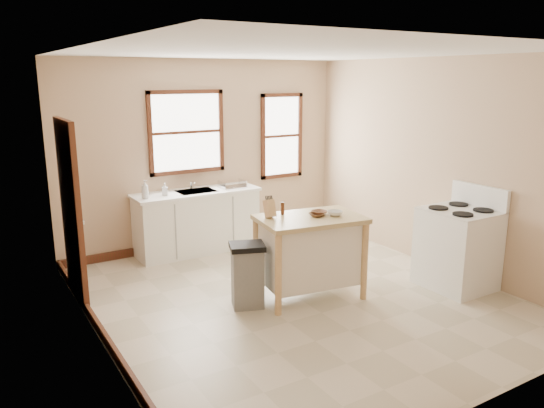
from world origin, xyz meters
The scene contains 23 objects.
floor centered at (0.00, 0.00, 0.00)m, with size 5.00×5.00×0.00m, color beige.
ceiling centered at (0.00, 0.00, 2.80)m, with size 5.00×5.00×0.00m, color white.
wall_back centered at (0.00, 2.50, 1.40)m, with size 4.50×0.04×2.80m, color tan.
wall_left centered at (-2.25, 0.00, 1.40)m, with size 0.04×5.00×2.80m, color tan.
wall_right centered at (2.25, 0.00, 1.40)m, with size 0.04×5.00×2.80m, color tan.
window_main centered at (-0.30, 2.48, 1.75)m, with size 1.17×0.06×1.22m, color #412411, non-canonical shape.
window_side centered at (1.35, 2.48, 1.60)m, with size 0.77×0.06×1.37m, color #412411, non-canonical shape.
door_left centered at (-2.21, 1.30, 1.05)m, with size 0.06×0.90×2.10m, color #412411.
baseboard_back centered at (0.00, 2.47, 0.06)m, with size 4.50×0.04×0.12m, color #412411.
baseboard_left centered at (-2.22, 0.00, 0.06)m, with size 0.04×5.00×0.12m, color #412411.
sink_counter centered at (-0.30, 2.20, 0.46)m, with size 1.86×0.62×0.92m, color white, non-canonical shape.
faucet centered at (-0.30, 2.38, 1.03)m, with size 0.03×0.03×0.22m, color silver.
soap_bottle_a centered at (-1.09, 2.10, 1.05)m, with size 0.10×0.10×0.26m, color #B2B2B2.
soap_bottle_b centered at (-0.79, 2.17, 1.01)m, with size 0.08×0.08×0.17m, color #B2B2B2.
dish_rack centered at (0.26, 2.14, 0.97)m, with size 0.37×0.28×0.09m, color silver, non-canonical shape.
kitchen_island centered at (0.16, -0.03, 0.49)m, with size 1.19×0.76×0.97m, color tan, non-canonical shape.
knife_block centered at (-0.27, 0.18, 1.07)m, with size 0.10×0.10×0.20m, color #DBAF73, non-canonical shape.
pepper_grinder centered at (-0.07, 0.22, 1.05)m, with size 0.04×0.04×0.15m, color #442312.
bowl_a centered at (0.23, -0.05, 1.00)m, with size 0.17×0.17×0.04m, color brown.
bowl_b centered at (0.31, 0.01, 1.00)m, with size 0.18×0.18×0.04m, color brown.
bowl_c centered at (0.43, -0.13, 1.00)m, with size 0.18×0.18×0.05m, color silver.
trash_bin centered at (-0.61, 0.10, 0.37)m, with size 0.38×0.32×0.74m, color slate, non-canonical shape.
gas_stove centered at (1.88, -0.73, 0.63)m, with size 0.79×0.80×1.25m, color white, non-canonical shape.
Camera 1 is at (-3.29, -4.82, 2.55)m, focal length 35.00 mm.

